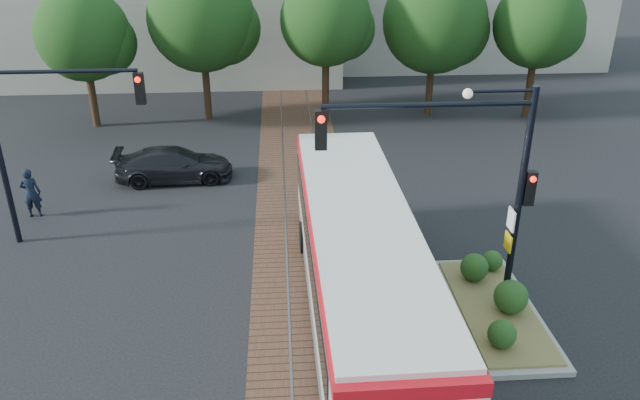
{
  "coord_description": "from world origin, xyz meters",
  "views": [
    {
      "loc": [
        -0.86,
        -14.58,
        9.98
      ],
      "look_at": [
        0.35,
        3.13,
        1.6
      ],
      "focal_mm": 35.0,
      "sensor_mm": 36.0,
      "label": 1
    }
  ],
  "objects_px": {
    "traffic_island": "(495,301)",
    "parked_car": "(174,164)",
    "signal_pole_left": "(32,129)",
    "signal_pole_main": "(475,170)",
    "officer": "(31,193)",
    "city_bus": "(359,261)"
  },
  "relations": [
    {
      "from": "traffic_island",
      "to": "signal_pole_main",
      "type": "relative_size",
      "value": 0.87
    },
    {
      "from": "signal_pole_left",
      "to": "officer",
      "type": "height_order",
      "value": "signal_pole_left"
    },
    {
      "from": "parked_car",
      "to": "city_bus",
      "type": "bearing_deg",
      "value": -151.99
    },
    {
      "from": "signal_pole_main",
      "to": "officer",
      "type": "bearing_deg",
      "value": 153.61
    },
    {
      "from": "signal_pole_main",
      "to": "officer",
      "type": "height_order",
      "value": "signal_pole_main"
    },
    {
      "from": "city_bus",
      "to": "signal_pole_left",
      "type": "relative_size",
      "value": 2.02
    },
    {
      "from": "traffic_island",
      "to": "signal_pole_left",
      "type": "relative_size",
      "value": 0.87
    },
    {
      "from": "traffic_island",
      "to": "parked_car",
      "type": "height_order",
      "value": "parked_car"
    },
    {
      "from": "signal_pole_left",
      "to": "signal_pole_main",
      "type": "bearing_deg",
      "value": -21.45
    },
    {
      "from": "city_bus",
      "to": "parked_car",
      "type": "bearing_deg",
      "value": 121.36
    },
    {
      "from": "signal_pole_main",
      "to": "signal_pole_left",
      "type": "xyz_separation_m",
      "value": [
        -12.23,
        4.8,
        -0.29
      ]
    },
    {
      "from": "signal_pole_left",
      "to": "parked_car",
      "type": "distance_m",
      "value": 6.64
    },
    {
      "from": "signal_pole_left",
      "to": "parked_car",
      "type": "xyz_separation_m",
      "value": [
        3.26,
        4.82,
        -3.2
      ]
    },
    {
      "from": "city_bus",
      "to": "officer",
      "type": "xyz_separation_m",
      "value": [
        -10.69,
        6.9,
        -0.9
      ]
    },
    {
      "from": "traffic_island",
      "to": "parked_car",
      "type": "xyz_separation_m",
      "value": [
        -9.93,
        9.72,
        0.34
      ]
    },
    {
      "from": "officer",
      "to": "parked_car",
      "type": "bearing_deg",
      "value": -154.79
    },
    {
      "from": "city_bus",
      "to": "signal_pole_main",
      "type": "xyz_separation_m",
      "value": [
        2.8,
        0.22,
        2.35
      ]
    },
    {
      "from": "signal_pole_main",
      "to": "parked_car",
      "type": "relative_size",
      "value": 1.31
    },
    {
      "from": "signal_pole_main",
      "to": "parked_car",
      "type": "distance_m",
      "value": 13.61
    },
    {
      "from": "officer",
      "to": "parked_car",
      "type": "xyz_separation_m",
      "value": [
        4.51,
        2.94,
        -0.24
      ]
    },
    {
      "from": "city_bus",
      "to": "signal_pole_main",
      "type": "bearing_deg",
      "value": 3.66
    },
    {
      "from": "city_bus",
      "to": "officer",
      "type": "relative_size",
      "value": 6.71
    }
  ]
}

